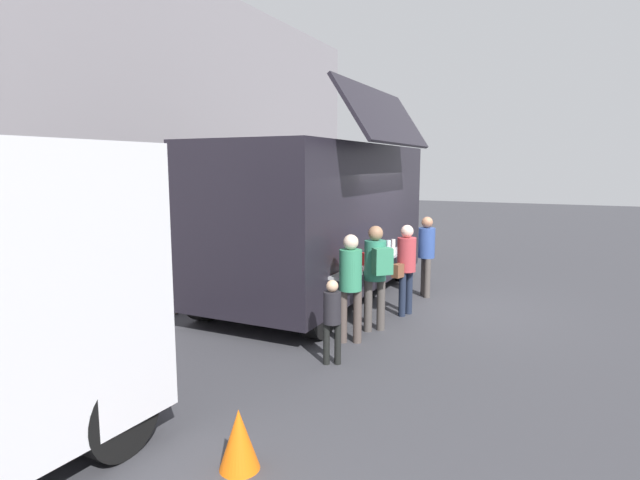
# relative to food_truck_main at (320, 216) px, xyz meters

# --- Properties ---
(ground_plane) EXTENTS (60.00, 60.00, 0.00)m
(ground_plane) POSITION_rel_food_truck_main_xyz_m (0.26, -2.22, -1.66)
(ground_plane) COLOR #38383D
(curb_strip) EXTENTS (28.00, 1.60, 0.15)m
(curb_strip) POSITION_rel_food_truck_main_xyz_m (-4.00, 2.62, -1.58)
(curb_strip) COLOR #9E998E
(curb_strip) RESTS_ON ground
(food_truck_main) EXTENTS (5.92, 3.15, 3.99)m
(food_truck_main) POSITION_rel_food_truck_main_xyz_m (0.00, 0.00, 0.00)
(food_truck_main) COLOR black
(food_truck_main) RESTS_ON ground
(traffic_cone_orange) EXTENTS (0.36, 0.36, 0.55)m
(traffic_cone_orange) POSITION_rel_food_truck_main_xyz_m (-5.69, -1.92, -1.38)
(traffic_cone_orange) COLOR orange
(traffic_cone_orange) RESTS_ON ground
(trash_bin) EXTENTS (0.60, 0.60, 1.03)m
(trash_bin) POSITION_rel_food_truck_main_xyz_m (3.54, 2.32, -1.14)
(trash_bin) COLOR #2C5C3A
(trash_bin) RESTS_ON ground
(customer_front_ordering) EXTENTS (0.53, 0.33, 1.62)m
(customer_front_ordering) POSITION_rel_food_truck_main_xyz_m (-0.49, -1.91, -0.70)
(customer_front_ordering) COLOR #1C2539
(customer_front_ordering) RESTS_ON ground
(customer_mid_with_backpack) EXTENTS (0.53, 0.53, 1.71)m
(customer_mid_with_backpack) POSITION_rel_food_truck_main_xyz_m (-1.58, -1.74, -0.61)
(customer_mid_with_backpack) COLOR #4A4441
(customer_mid_with_backpack) RESTS_ON ground
(customer_rear_waiting) EXTENTS (0.33, 0.33, 1.64)m
(customer_rear_waiting) POSITION_rel_food_truck_main_xyz_m (-2.24, -1.57, -0.68)
(customer_rear_waiting) COLOR #50443F
(customer_rear_waiting) RESTS_ON ground
(customer_extra_browsing) EXTENTS (0.33, 0.33, 1.63)m
(customer_extra_browsing) POSITION_rel_food_truck_main_xyz_m (0.99, -1.91, -0.68)
(customer_extra_browsing) COLOR #4F4844
(customer_extra_browsing) RESTS_ON ground
(child_near_queue) EXTENTS (0.23, 0.23, 1.15)m
(child_near_queue) POSITION_rel_food_truck_main_xyz_m (-3.14, -1.67, -0.97)
(child_near_queue) COLOR black
(child_near_queue) RESTS_ON ground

